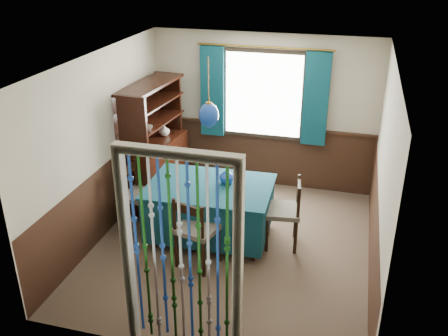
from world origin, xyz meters
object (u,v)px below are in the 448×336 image
(sideboard, at_px, (154,160))
(bowl_shelf, at_px, (146,128))
(pendant_lamp, at_px, (209,115))
(vase_table, at_px, (227,176))
(chair_far, at_px, (220,185))
(chair_left, at_px, (140,195))
(chair_right, at_px, (285,211))
(vase_sideboard, at_px, (164,129))
(dining_table, at_px, (210,208))
(chair_near, at_px, (196,230))

(sideboard, bearing_deg, bowl_shelf, -75.36)
(pendant_lamp, xyz_separation_m, bowl_shelf, (-1.13, 0.59, -0.49))
(bowl_shelf, bearing_deg, vase_table, -18.65)
(vase_table, relative_size, bowl_shelf, 0.91)
(chair_far, distance_m, sideboard, 1.17)
(chair_left, height_order, vase_table, vase_table)
(chair_right, xyz_separation_m, bowl_shelf, (-2.13, 0.50, 0.78))
(sideboard, bearing_deg, vase_sideboard, 84.67)
(dining_table, distance_m, bowl_shelf, 1.52)
(chair_right, bearing_deg, chair_near, 119.95)
(sideboard, height_order, vase_table, sideboard)
(chair_far, distance_m, pendant_lamp, 1.53)
(chair_near, height_order, bowl_shelf, bowl_shelf)
(vase_sideboard, bearing_deg, chair_left, -85.56)
(sideboard, bearing_deg, chair_left, -75.24)
(chair_right, relative_size, pendant_lamp, 1.09)
(chair_near, height_order, vase_sideboard, vase_sideboard)
(dining_table, relative_size, chair_left, 1.78)
(dining_table, bearing_deg, chair_near, -90.21)
(bowl_shelf, bearing_deg, dining_table, -27.36)
(pendant_lamp, bearing_deg, bowl_shelf, 152.64)
(chair_left, bearing_deg, vase_sideboard, -169.03)
(chair_far, xyz_separation_m, chair_right, (1.06, -0.65, 0.07))
(chair_left, distance_m, bowl_shelf, 0.98)
(vase_sideboard, bearing_deg, dining_table, -48.35)
(chair_far, relative_size, pendant_lamp, 0.93)
(pendant_lamp, xyz_separation_m, vase_sideboard, (-1.13, 1.27, -0.75))
(chair_far, distance_m, chair_left, 1.22)
(chair_far, bearing_deg, bowl_shelf, 8.80)
(dining_table, bearing_deg, chair_right, 2.65)
(chair_near, distance_m, sideboard, 2.03)
(chair_near, xyz_separation_m, vase_table, (0.17, 0.81, 0.38))
(chair_right, xyz_separation_m, vase_table, (-0.81, 0.05, 0.39))
(chair_far, bearing_deg, chair_left, 37.47)
(chair_near, distance_m, chair_right, 1.24)
(chair_left, height_order, vase_sideboard, vase_sideboard)
(dining_table, xyz_separation_m, chair_far, (-0.06, 0.74, -0.02))
(chair_near, relative_size, chair_far, 1.19)
(chair_far, bearing_deg, vase_sideboard, -25.79)
(chair_far, height_order, vase_sideboard, vase_sideboard)
(chair_far, bearing_deg, chair_near, 94.07)
(chair_near, bearing_deg, bowl_shelf, 147.66)
(chair_left, relative_size, vase_sideboard, 4.79)
(chair_right, xyz_separation_m, pendant_lamp, (-1.00, -0.08, 1.27))
(chair_left, bearing_deg, chair_far, 133.31)
(chair_right, bearing_deg, bowl_shelf, 69.00)
(vase_table, bearing_deg, dining_table, -144.99)
(chair_far, height_order, pendant_lamp, pendant_lamp)
(chair_left, relative_size, bowl_shelf, 4.43)
(vase_table, distance_m, vase_sideboard, 1.75)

